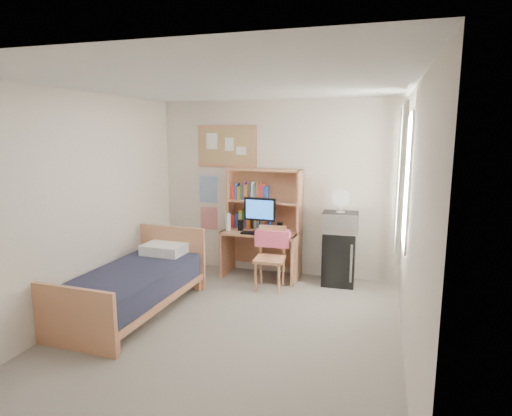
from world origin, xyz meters
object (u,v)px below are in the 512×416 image
(monitor, at_px, (260,215))
(speaker_right, at_px, (280,228))
(desk_chair, at_px, (270,259))
(bed, at_px, (132,292))
(microwave, at_px, (340,222))
(speaker_left, at_px, (241,225))
(desk, at_px, (261,254))
(desk_fan, at_px, (341,202))
(mini_fridge, at_px, (339,258))
(bulletin_board, at_px, (227,146))

(monitor, bearing_deg, speaker_right, -0.00)
(desk_chair, distance_m, bed, 1.84)
(bed, relative_size, microwave, 3.94)
(desk_chair, relative_size, speaker_left, 5.33)
(microwave, bearing_deg, speaker_left, -179.03)
(desk, relative_size, microwave, 2.33)
(desk, distance_m, desk_fan, 1.41)
(bed, bearing_deg, desk_fan, 38.94)
(mini_fridge, xyz_separation_m, desk_fan, (0.00, -0.02, 0.81))
(speaker_right, xyz_separation_m, microwave, (0.84, 0.09, 0.12))
(monitor, bearing_deg, microwave, 6.14)
(desk_chair, relative_size, bed, 0.46)
(monitor, height_order, desk_fan, desk_fan)
(desk_chair, height_order, microwave, microwave)
(bulletin_board, relative_size, speaker_right, 5.81)
(bulletin_board, relative_size, speaker_left, 5.81)
(desk, xyz_separation_m, desk_chair, (0.25, -0.45, 0.08))
(desk_chair, relative_size, monitor, 1.73)
(mini_fridge, xyz_separation_m, bed, (-2.26, -1.70, -0.12))
(bulletin_board, height_order, microwave, bulletin_board)
(desk_chair, bearing_deg, desk, 116.41)
(bulletin_board, height_order, speaker_right, bulletin_board)
(bulletin_board, bearing_deg, desk_fan, -8.52)
(speaker_left, bearing_deg, mini_fridge, 5.66)
(bulletin_board, bearing_deg, speaker_left, -45.74)
(desk_chair, height_order, speaker_right, desk_chair)
(bulletin_board, distance_m, monitor, 1.20)
(bulletin_board, height_order, desk, bulletin_board)
(bulletin_board, bearing_deg, mini_fridge, -7.88)
(desk_chair, bearing_deg, bulletin_board, 137.44)
(desk_chair, xyz_separation_m, desk_fan, (0.89, 0.47, 0.76))
(desk_chair, xyz_separation_m, bed, (-1.38, -1.22, -0.17))
(mini_fridge, distance_m, desk_fan, 0.81)
(monitor, distance_m, speaker_right, 0.34)
(bulletin_board, bearing_deg, bed, -104.40)
(desk, xyz_separation_m, bed, (-1.13, -1.66, -0.09))
(bulletin_board, xyz_separation_m, microwave, (1.76, -0.26, -1.02))
(bed, height_order, desk_fan, desk_fan)
(bulletin_board, relative_size, bed, 0.50)
(desk_fan, bearing_deg, bulletin_board, 169.72)
(bed, relative_size, speaker_right, 11.66)
(desk_chair, distance_m, microwave, 1.11)
(mini_fridge, height_order, microwave, microwave)
(desk_chair, distance_m, monitor, 0.69)
(speaker_left, distance_m, desk_fan, 1.50)
(bed, relative_size, speaker_left, 11.67)
(monitor, xyz_separation_m, speaker_left, (-0.30, 0.01, -0.17))
(desk, height_order, desk_fan, desk_fan)
(speaker_left, bearing_deg, bed, -114.92)
(bulletin_board, xyz_separation_m, desk_chair, (0.88, -0.73, -1.49))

